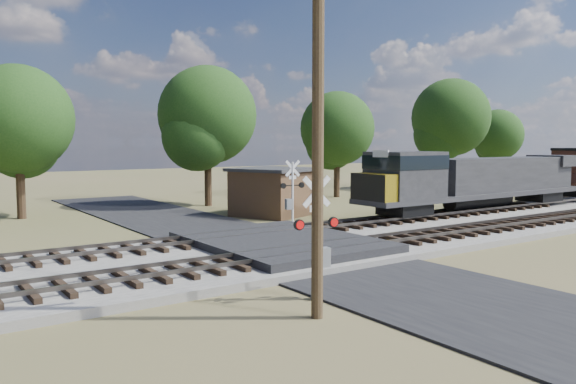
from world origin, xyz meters
TOP-DOWN VIEW (x-y plane):
  - ground at (0.00, 0.00)m, footprint 160.00×160.00m
  - ballast_bed at (10.00, 0.50)m, footprint 140.00×10.00m
  - road at (0.00, 0.00)m, footprint 7.00×60.00m
  - crossing_panel at (0.00, 0.50)m, footprint 7.00×9.00m
  - track_near at (3.12, -2.00)m, footprint 140.00×2.60m
  - track_far at (3.12, 3.00)m, footprint 140.00×2.60m
  - crossing_signal_near at (-3.43, -6.62)m, footprint 1.57×0.37m
  - crossing_signal_far at (4.77, 6.44)m, footprint 1.58×0.36m
  - utility_pole at (-4.62, -8.08)m, footprint 2.43×0.50m
  - equipment_shed at (6.61, 11.26)m, footprint 6.15×6.15m
  - treeline at (2.95, 19.33)m, footprint 82.83×10.57m

SIDE VIEW (x-z plane):
  - ground at x=0.00m, z-range 0.00..0.00m
  - road at x=0.00m, z-range 0.00..0.08m
  - ballast_bed at x=10.00m, z-range 0.00..0.30m
  - crossing_panel at x=0.00m, z-range 0.01..0.62m
  - track_near at x=3.12m, z-range 0.25..0.58m
  - track_far at x=3.12m, z-range 0.25..0.58m
  - crossing_signal_near at x=-3.43m, z-range -0.33..3.58m
  - crossing_signal_far at x=4.77m, z-range -0.33..3.58m
  - equipment_shed at x=6.61m, z-range 0.02..3.25m
  - utility_pole at x=-4.62m, z-range 0.30..10.27m
  - treeline at x=2.95m, z-range 1.12..13.02m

